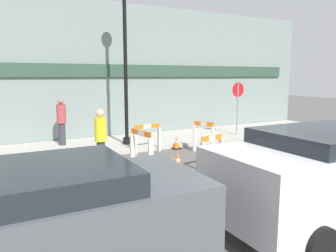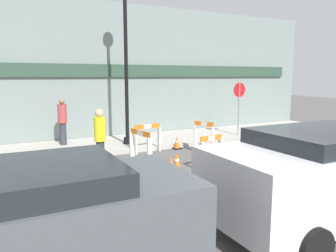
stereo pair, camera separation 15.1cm
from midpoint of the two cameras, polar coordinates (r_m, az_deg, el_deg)
The scene contains 18 objects.
ground_plane at distance 8.23m, azimuth 16.19°, elevation -9.95°, with size 60.00×60.00×0.00m, color #565451.
sidewalk_slab at distance 12.99m, azimuth -1.96°, elevation -2.47°, with size 18.00×2.82×0.14m.
storefront_facade at distance 14.11m, azimuth -4.63°, elevation 9.36°, with size 18.00×0.22×5.50m.
streetlamp_post at distance 11.83m, azimuth -7.03°, elevation 15.34°, with size 0.44×0.44×6.04m.
stop_sign at distance 13.88m, azimuth 12.59°, elevation 4.43°, with size 0.60×0.06×2.18m.
barricade_0 at distance 9.20m, azimuth 7.95°, elevation -4.38°, with size 0.79×0.25×0.97m.
barricade_1 at distance 11.18m, azimuth 6.64°, elevation -1.78°, with size 0.45×0.73×1.06m.
barricade_2 at distance 11.10m, azimuth -3.19°, elevation -1.90°, with size 0.99×0.22×0.98m.
barricade_3 at distance 9.15m, azimuth -4.36°, elevation -3.79°, with size 0.29×1.00×1.10m.
traffic_cone_0 at distance 9.10m, azimuth 2.03°, elevation -6.26°, with size 0.30×0.30×0.49m.
traffic_cone_1 at distance 10.48m, azimuth 7.87°, elevation -4.34°, with size 0.30×0.30×0.49m.
traffic_cone_2 at distance 11.72m, azimuth 1.94°, elevation -2.95°, with size 0.30×0.30×0.46m.
traffic_cone_3 at distance 8.65m, azimuth 0.99°, elevation -7.04°, with size 0.30×0.30×0.50m.
traffic_cone_4 at distance 10.84m, azimuth 9.42°, elevation -3.95°, with size 0.30×0.30×0.49m.
person_worker at distance 9.26m, azimuth -11.30°, elevation -1.80°, with size 0.33×0.33×1.69m.
person_pedestrian at distance 12.23m, azimuth -17.56°, elevation 0.99°, with size 0.41×0.41×1.66m.
parked_car_0 at distance 3.98m, azimuth -23.44°, elevation -16.62°, with size 3.94×1.85×1.64m.
parked_car_1 at distance 6.39m, azimuth 26.19°, elevation -7.01°, with size 4.29×2.02×1.68m.
Camera 2 is at (-5.37, -5.65, 2.59)m, focal length 35.00 mm.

